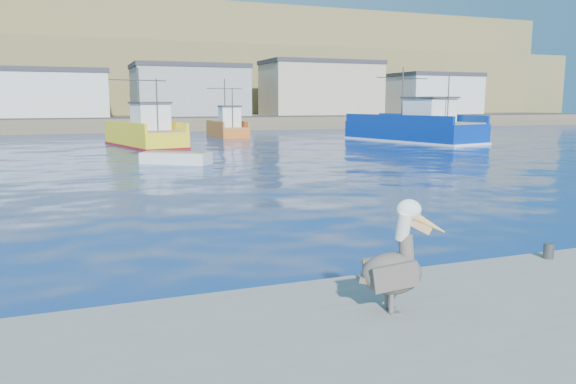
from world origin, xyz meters
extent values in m
plane|color=#071D55|center=(0.00, 0.00, 0.00)|extent=(260.00, 260.00, 0.00)
cylinder|color=#4C4C4C|center=(3.00, -3.40, 0.65)|extent=(0.20, 0.20, 0.30)
cube|color=brown|center=(0.00, 72.00, 0.80)|extent=(160.00, 30.00, 1.60)
cube|color=olive|center=(0.00, 98.00, 6.00)|extent=(180.00, 40.00, 14.00)
cube|color=olive|center=(0.00, 118.00, 11.00)|extent=(200.00, 40.00, 24.00)
cube|color=#2D2D2D|center=(0.00, 61.00, 1.65)|extent=(150.00, 5.00, 0.10)
cube|color=silver|center=(-10.00, 67.00, 4.35)|extent=(18.00, 11.00, 5.50)
cube|color=#333338|center=(-10.00, 67.00, 7.40)|extent=(18.36, 11.22, 0.60)
cube|color=gray|center=(10.00, 67.00, 4.85)|extent=(15.00, 10.00, 6.50)
cube|color=#333338|center=(10.00, 67.00, 8.40)|extent=(15.30, 10.20, 0.60)
cube|color=tan|center=(30.00, 67.00, 5.35)|extent=(17.00, 9.00, 7.50)
cube|color=#333338|center=(30.00, 67.00, 9.40)|extent=(17.34, 9.18, 0.60)
cube|color=silver|center=(50.00, 67.00, 4.60)|extent=(13.00, 10.00, 6.00)
cube|color=#333338|center=(50.00, 67.00, 7.90)|extent=(13.26, 10.20, 0.60)
cube|color=yellow|center=(-0.06, 35.06, 0.65)|extent=(5.58, 10.49, 1.30)
cube|color=yellow|center=(1.52, 35.42, 1.65)|extent=(2.38, 9.57, 0.70)
cube|color=yellow|center=(-1.64, 34.70, 1.65)|extent=(2.38, 9.57, 0.70)
cube|color=maroon|center=(-0.06, 35.06, 0.05)|extent=(5.69, 10.70, 0.25)
cube|color=#8C7251|center=(-0.06, 35.06, 1.35)|extent=(5.22, 10.04, 0.10)
cube|color=white|center=(0.27, 33.60, 2.40)|extent=(2.91, 2.97, 2.00)
cube|color=#333338|center=(0.27, 33.60, 3.50)|extent=(3.14, 3.30, 0.15)
cylinder|color=#4C4C4C|center=(-0.28, 36.03, 3.80)|extent=(0.14, 0.14, 5.00)
cylinder|color=#4C4C4C|center=(0.60, 32.14, 3.30)|extent=(0.12, 0.12, 4.00)
cylinder|color=#4C4C4C|center=(-0.28, 36.03, 5.30)|extent=(4.72, 1.15, 0.08)
cube|color=navy|center=(23.52, 32.48, 0.87)|extent=(7.61, 14.06, 1.73)
cube|color=navy|center=(25.65, 32.99, 2.08)|extent=(3.28, 12.79, 0.70)
cube|color=navy|center=(21.38, 31.98, 2.08)|extent=(3.28, 12.79, 0.70)
cube|color=silver|center=(23.52, 32.48, 0.05)|extent=(7.76, 14.34, 0.25)
cube|color=#8C7251|center=(23.52, 32.48, 1.78)|extent=(7.12, 13.45, 0.10)
cube|color=white|center=(23.97, 30.53, 2.83)|extent=(3.95, 4.00, 2.00)
cube|color=#333338|center=(23.97, 30.53, 3.93)|extent=(4.27, 4.44, 0.15)
cylinder|color=#4C4C4C|center=(23.21, 33.78, 4.23)|extent=(0.14, 0.14, 5.00)
cylinder|color=#4C4C4C|center=(24.43, 28.59, 3.73)|extent=(0.12, 0.12, 4.00)
cylinder|color=#4C4C4C|center=(23.21, 33.78, 5.73)|extent=(6.38, 1.58, 0.08)
cube|color=#CE621D|center=(9.52, 45.28, 0.47)|extent=(2.75, 7.27, 0.94)
cube|color=#CE621D|center=(10.80, 45.29, 1.29)|extent=(0.19, 7.11, 0.70)
cube|color=#CE621D|center=(8.24, 45.28, 1.29)|extent=(0.19, 7.11, 0.70)
cube|color=#8C7251|center=(9.52, 45.28, 0.99)|extent=(2.53, 6.98, 0.10)
cube|color=white|center=(9.53, 44.20, 2.04)|extent=(1.91, 1.82, 2.00)
cube|color=#333338|center=(9.53, 44.20, 3.14)|extent=(2.05, 2.04, 0.15)
cylinder|color=#4C4C4C|center=(9.52, 46.01, 3.44)|extent=(0.12, 0.12, 5.00)
cylinder|color=#4C4C4C|center=(9.53, 43.11, 2.94)|extent=(0.10, 0.10, 4.00)
cylinder|color=#4C4C4C|center=(9.52, 46.01, 4.94)|extent=(3.81, 0.09, 0.08)
cube|color=silver|center=(-0.01, 21.01, 0.25)|extent=(4.04, 3.52, 0.80)
cube|color=#8C7251|center=(-0.01, 21.01, 0.68)|extent=(3.54, 3.04, 0.08)
cube|color=silver|center=(24.47, 41.80, 0.27)|extent=(2.84, 4.66, 0.88)
cube|color=#8C7251|center=(24.47, 41.80, 0.75)|extent=(2.39, 4.14, 0.09)
cylinder|color=#595451|center=(-1.41, -4.82, 0.66)|extent=(0.08, 0.08, 0.31)
cube|color=#595451|center=(-1.35, -4.83, 0.51)|extent=(0.18, 0.16, 0.02)
cylinder|color=#595451|center=(-1.37, -4.62, 0.66)|extent=(0.08, 0.08, 0.31)
cube|color=#595451|center=(-1.31, -4.64, 0.51)|extent=(0.18, 0.16, 0.02)
ellipsoid|color=#38332D|center=(-1.36, -4.73, 1.07)|extent=(0.99, 0.71, 0.62)
cube|color=#38332D|center=(-1.43, -4.96, 1.09)|extent=(0.69, 0.21, 0.45)
cube|color=#38332D|center=(-1.34, -4.49, 1.09)|extent=(0.69, 0.21, 0.45)
cube|color=#38332D|center=(-1.75, -4.65, 0.99)|extent=(0.27, 0.21, 0.13)
cylinder|color=#38332D|center=(-1.15, -4.77, 1.40)|extent=(0.27, 0.36, 0.49)
cylinder|color=white|center=(-1.21, -4.76, 1.77)|extent=(0.26, 0.35, 0.46)
ellipsoid|color=white|center=(-1.14, -4.77, 2.00)|extent=(0.42, 0.35, 0.31)
cone|color=gold|center=(-0.86, -4.83, 1.80)|extent=(0.64, 0.28, 0.43)
cube|color=tan|center=(-0.97, -4.81, 1.76)|extent=(0.38, 0.13, 0.27)
camera|label=1|loc=(-5.57, -11.48, 3.51)|focal=35.00mm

